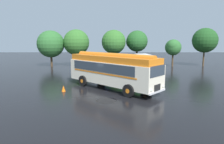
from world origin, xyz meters
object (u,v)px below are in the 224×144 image
object	(u,v)px
box_van	(144,62)
vintage_bus	(112,69)
traffic_cone	(63,88)
car_mid_left	(125,66)
car_near_left	(108,65)

from	to	relation	value
box_van	vintage_bus	bearing A→B (deg)	-112.96
vintage_bus	traffic_cone	world-z (taller)	vintage_bus
car_mid_left	traffic_cone	bearing A→B (deg)	-117.88
box_van	traffic_cone	size ratio (longest dim) A/B	10.74
vintage_bus	traffic_cone	xyz separation A→B (m)	(-4.50, -1.13, -1.62)
vintage_bus	car_mid_left	xyz separation A→B (m)	(1.97, 11.11, -1.05)
car_mid_left	traffic_cone	size ratio (longest dim) A/B	8.00
car_near_left	traffic_cone	bearing A→B (deg)	-106.52
car_mid_left	vintage_bus	bearing A→B (deg)	-100.08
vintage_bus	box_van	xyz separation A→B (m)	(4.94, 11.65, -0.53)
car_near_left	box_van	distance (m)	5.65
vintage_bus	car_near_left	size ratio (longest dim) A/B	2.10
vintage_bus	traffic_cone	size ratio (longest dim) A/B	16.39
car_mid_left	box_van	size ratio (longest dim) A/B	0.75
traffic_cone	box_van	bearing A→B (deg)	53.56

